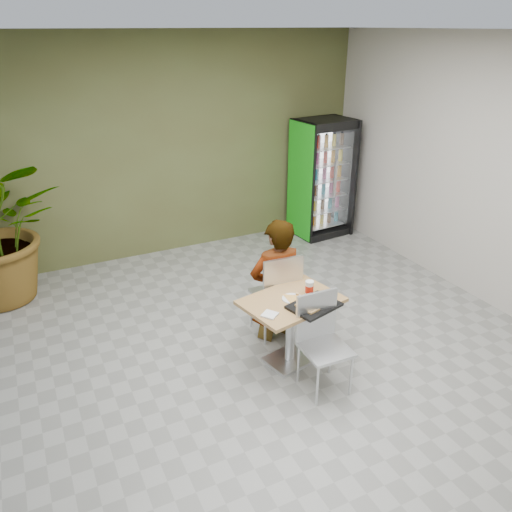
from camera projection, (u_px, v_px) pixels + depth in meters
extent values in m
plane|color=gray|center=(286.00, 372.00, 5.13)|extent=(7.00, 7.00, 0.00)
cube|color=#9E7443|center=(291.00, 301.00, 4.98)|extent=(1.07, 0.84, 0.04)
cylinder|color=silver|center=(290.00, 333.00, 5.14)|extent=(0.10, 0.10, 0.71)
cube|color=silver|center=(289.00, 359.00, 5.29)|extent=(0.54, 0.47, 0.04)
cube|color=silver|center=(274.00, 295.00, 5.60)|extent=(0.48, 0.48, 0.03)
cube|color=silver|center=(283.00, 282.00, 5.30)|extent=(0.46, 0.05, 0.54)
cylinder|color=silver|center=(282.00, 302.00, 5.93)|extent=(0.03, 0.03, 0.49)
cylinder|color=silver|center=(251.00, 309.00, 5.79)|extent=(0.03, 0.03, 0.49)
cylinder|color=silver|center=(297.00, 318.00, 5.61)|extent=(0.03, 0.03, 0.49)
cylinder|color=silver|center=(265.00, 326.00, 5.47)|extent=(0.03, 0.03, 0.49)
cube|color=silver|center=(326.00, 349.00, 4.71)|extent=(0.45, 0.45, 0.03)
cube|color=silver|center=(316.00, 316.00, 4.77)|extent=(0.43, 0.05, 0.51)
cylinder|color=silver|center=(317.00, 386.00, 4.58)|extent=(0.02, 0.02, 0.46)
cylinder|color=silver|center=(351.00, 375.00, 4.72)|extent=(0.02, 0.02, 0.46)
cylinder|color=silver|center=(298.00, 363.00, 4.89)|extent=(0.02, 0.02, 0.46)
cylinder|color=silver|center=(331.00, 354.00, 5.02)|extent=(0.02, 0.02, 0.46)
imported|color=black|center=(276.00, 292.00, 5.53)|extent=(0.65, 0.44, 1.71)
cylinder|color=silver|center=(293.00, 299.00, 4.98)|extent=(0.21, 0.21, 0.01)
cylinder|color=silver|center=(309.00, 289.00, 5.04)|extent=(0.08, 0.08, 0.14)
cylinder|color=#B71C0B|center=(309.00, 289.00, 5.04)|extent=(0.08, 0.08, 0.08)
cylinder|color=silver|center=(310.00, 282.00, 5.00)|extent=(0.09, 0.09, 0.01)
cube|color=silver|center=(270.00, 315.00, 4.70)|extent=(0.19, 0.19, 0.02)
cube|color=black|center=(314.00, 306.00, 4.84)|extent=(0.55, 0.46, 0.03)
cube|color=black|center=(322.00, 178.00, 8.16)|extent=(0.91, 0.74, 1.90)
cube|color=green|center=(300.00, 182.00, 7.99)|extent=(0.07, 0.65, 1.87)
cube|color=white|center=(334.00, 182.00, 7.89)|extent=(0.68, 0.07, 1.52)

